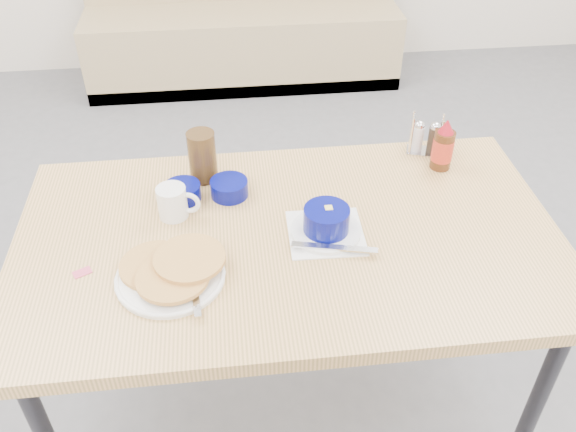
{
  "coord_description": "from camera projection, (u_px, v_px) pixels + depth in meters",
  "views": [
    {
      "loc": [
        -0.14,
        -0.93,
        1.77
      ],
      "look_at": [
        -0.0,
        0.25,
        0.82
      ],
      "focal_mm": 38.0,
      "sensor_mm": 36.0,
      "label": 1
    }
  ],
  "objects": [
    {
      "name": "dining_table",
      "position": [
        289.0,
        252.0,
        1.6
      ],
      "size": [
        1.4,
        0.8,
        0.76
      ],
      "color": "tan",
      "rests_on": "ground"
    },
    {
      "name": "pancake_plate",
      "position": [
        172.0,
        272.0,
        1.43
      ],
      "size": [
        0.26,
        0.27,
        0.05
      ],
      "rotation": [
        0.0,
        0.0,
        -0.23
      ],
      "color": "white",
      "rests_on": "dining_table"
    },
    {
      "name": "condiment_caddy",
      "position": [
        425.0,
        140.0,
        1.84
      ],
      "size": [
        0.12,
        0.09,
        0.12
      ],
      "rotation": [
        0.0,
        0.0,
        -0.3
      ],
      "color": "silver",
      "rests_on": "dining_table"
    },
    {
      "name": "sugar_wrapper",
      "position": [
        82.0,
        272.0,
        1.45
      ],
      "size": [
        0.05,
        0.04,
        0.0
      ],
      "primitive_type": "cube",
      "rotation": [
        0.0,
        0.0,
        0.46
      ],
      "color": "#D54767",
      "rests_on": "dining_table"
    },
    {
      "name": "amber_tumbler",
      "position": [
        202.0,
        156.0,
        1.71
      ],
      "size": [
        0.1,
        0.1,
        0.15
      ],
      "primitive_type": "cylinder",
      "rotation": [
        0.0,
        0.0,
        0.4
      ],
      "color": "#3E2914",
      "rests_on": "dining_table"
    },
    {
      "name": "booth_bench",
      "position": [
        242.0,
        22.0,
        3.78
      ],
      "size": [
        1.9,
        0.56,
        1.22
      ],
      "color": "tan",
      "rests_on": "ground"
    },
    {
      "name": "syrup_bottle",
      "position": [
        443.0,
        147.0,
        1.76
      ],
      "size": [
        0.06,
        0.06,
        0.16
      ],
      "rotation": [
        0.0,
        0.0,
        -0.02
      ],
      "color": "#47230F",
      "rests_on": "dining_table"
    },
    {
      "name": "grits_setting",
      "position": [
        326.0,
        224.0,
        1.54
      ],
      "size": [
        0.21,
        0.21,
        0.08
      ],
      "rotation": [
        0.0,
        0.0,
        -0.02
      ],
      "color": "white",
      "rests_on": "dining_table"
    },
    {
      "name": "creamer_bowl",
      "position": [
        183.0,
        192.0,
        1.67
      ],
      "size": [
        0.1,
        0.1,
        0.04
      ],
      "rotation": [
        0.0,
        0.0,
        -0.28
      ],
      "color": "#040963",
      "rests_on": "dining_table"
    },
    {
      "name": "coffee_mug",
      "position": [
        174.0,
        202.0,
        1.59
      ],
      "size": [
        0.11,
        0.08,
        0.09
      ],
      "rotation": [
        0.0,
        0.0,
        -0.21
      ],
      "color": "white",
      "rests_on": "dining_table"
    },
    {
      "name": "butter_bowl",
      "position": [
        229.0,
        188.0,
        1.68
      ],
      "size": [
        0.1,
        0.1,
        0.05
      ],
      "rotation": [
        0.0,
        0.0,
        -0.14
      ],
      "color": "#040963",
      "rests_on": "dining_table"
    }
  ]
}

